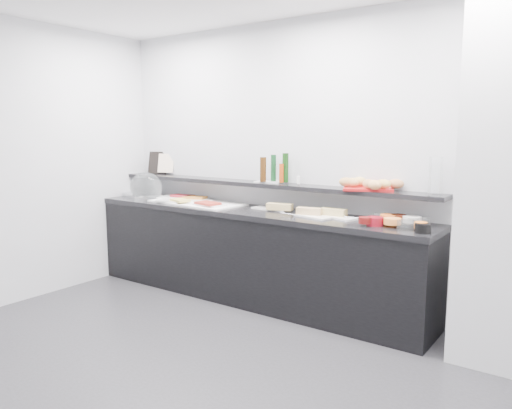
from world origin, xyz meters
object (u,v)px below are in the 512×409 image
Objects in this scene: cloche_base at (141,195)px; sandwich_plate_mid at (313,216)px; condiment_tray at (269,182)px; framed_print at (158,163)px; bread_tray at (368,189)px; carafe at (436,176)px.

sandwich_plate_mid is (2.27, -0.06, -0.01)m from cloche_base.
sandwich_plate_mid is 0.72m from condiment_tray.
framed_print reaches higher than cloche_base.
framed_print is at bearing 156.41° from bread_tray.
carafe reaches higher than condiment_tray.
framed_print is at bearing 178.85° from carafe.
bread_tray reaches higher than condiment_tray.
bread_tray is at bearing -11.56° from condiment_tray.
condiment_tray is at bearing 157.17° from bread_tray.
cloche_base is at bearing -107.27° from framed_print.
carafe is (0.56, 0.01, 0.14)m from bread_tray.
cloche_base is at bearing 161.77° from bread_tray.
carafe is at bearing -10.72° from condiment_tray.
carafe is (3.24, 0.19, 0.38)m from cloche_base.
cloche_base is 1.83× the size of condiment_tray.
carafe is at bearing 28.07° from sandwich_plate_mid.
condiment_tray is (1.62, -0.06, -0.12)m from framed_print.
framed_print reaches higher than sandwich_plate_mid.
framed_print is (0.02, 0.25, 0.36)m from cloche_base.
framed_print is at bearing 107.97° from cloche_base.
sandwich_plate_mid is at bearing -31.82° from condiment_tray.
bread_tray is at bearing -178.52° from carafe.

